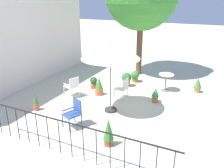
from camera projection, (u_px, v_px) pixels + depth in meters
name	position (u px, v px, depth m)	size (l,w,h in m)	color
ground_plane	(120.00, 108.00, 8.76)	(60.00, 60.00, 0.00)	beige
villa_facade	(17.00, 35.00, 9.85)	(9.36, 0.30, 4.75)	#F2DED2
terrace_railing	(71.00, 134.00, 5.85)	(0.03, 5.54, 1.01)	black
patio_umbrella_0	(111.00, 53.00, 7.75)	(2.00, 2.00, 2.46)	#2D2D2D
cafe_table_0	(166.00, 79.00, 10.13)	(0.65, 0.65, 0.77)	white
patio_chair_0	(72.00, 85.00, 9.55)	(0.62, 0.64, 0.86)	white
patio_chair_1	(123.00, 87.00, 9.29)	(0.45, 0.45, 0.91)	silver
patio_chair_2	(74.00, 112.00, 7.33)	(0.62, 0.59, 0.92)	#314F92
potted_plant_0	(135.00, 76.00, 11.29)	(0.42, 0.42, 0.57)	#A15A30
potted_plant_1	(99.00, 86.00, 9.79)	(0.35, 0.35, 0.79)	#B85A38
potted_plant_2	(127.00, 79.00, 10.71)	(0.45, 0.45, 0.65)	#C87339
potted_plant_3	(94.00, 82.00, 10.49)	(0.33, 0.33, 0.55)	#AA4936
potted_plant_4	(198.00, 85.00, 10.04)	(0.34, 0.34, 0.67)	#BD7444
potted_plant_5	(36.00, 102.00, 8.47)	(0.21, 0.21, 0.65)	#BA5240
potted_plant_6	(108.00, 131.00, 6.41)	(0.30, 0.30, 0.86)	#9E4C2B
potted_plant_7	(155.00, 94.00, 9.12)	(0.31, 0.31, 0.61)	#B85B3B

